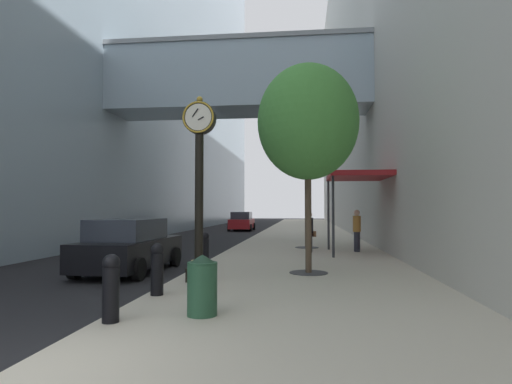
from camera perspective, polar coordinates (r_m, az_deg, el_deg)
The scene contains 16 objects.
ground_plane at distance 31.74m, azimuth 0.20°, elevation -5.80°, with size 110.00×110.00×0.00m, color black.
sidewalk_right at distance 34.54m, azimuth 6.41°, elevation -5.37°, with size 6.84×80.00×0.14m, color #BCB29E.
building_block_left at distance 41.35m, azimuth -16.62°, elevation 22.90°, with size 23.11×80.00×39.06m.
building_block_right at distance 37.88m, azimuth 19.06°, elevation 18.86°, with size 9.00×80.00×31.06m.
street_clock at distance 11.17m, azimuth -7.55°, elevation 1.76°, with size 0.84×0.55×4.76m.
bollard_nearest at distance 7.56m, azimuth -18.67°, elevation -11.77°, with size 0.29×0.29×1.11m.
bollard_second at distance 9.59m, azimuth -12.97°, elevation -9.76°, with size 0.29×0.29×1.11m.
bollard_fourth at distance 13.83m, azimuth -6.81°, elevation -7.46°, with size 0.29×0.29×1.11m.
street_tree_near at distance 12.75m, azimuth 6.89°, elevation 9.14°, with size 2.93×2.93×6.06m.
street_tree_mid_near at distance 20.75m, azimuth 6.70°, elevation 6.25°, with size 2.30×2.30×6.26m.
trash_bin at distance 7.69m, azimuth -7.14°, elevation -12.02°, with size 0.53×0.53×1.05m.
pedestrian_walking at distance 18.52m, azimuth 7.09°, elevation -5.13°, with size 0.52×0.45×1.71m.
pedestrian_by_clock at distance 19.06m, azimuth 13.22°, elevation -4.82°, with size 0.46×0.46×1.80m.
storefront_awning at distance 18.32m, azimuth 13.20°, elevation 1.90°, with size 2.40×3.60×3.30m.
car_red_near at distance 38.98m, azimuth -1.89°, elevation -3.92°, with size 2.17×4.63×1.68m.
car_black_mid at distance 14.11m, azimuth -16.42°, elevation -6.92°, with size 2.21×4.59×1.66m.
Camera 1 is at (3.43, -4.49, 1.99)m, focal length 30.19 mm.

